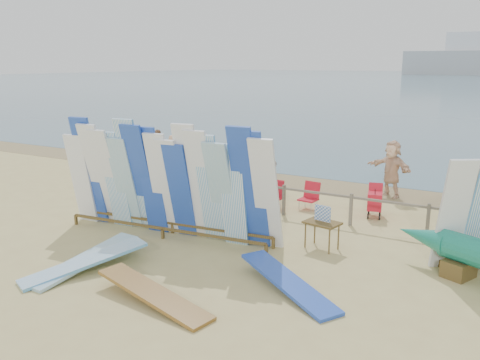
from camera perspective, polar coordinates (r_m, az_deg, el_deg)
The scene contains 21 objects.
ground at distance 12.41m, azimuth -0.97°, elevation -7.48°, with size 160.00×160.00×0.00m, color tan.
wet_sand_strip at distance 18.70m, azimuth 10.32°, elevation -0.59°, with size 40.00×2.60×0.01m, color olive.
distant_ship at distance 190.84m, azimuth 24.81°, elevation 12.23°, with size 45.00×8.00×14.00m.
fence at distance 14.76m, azimuth 4.95°, elevation -1.58°, with size 12.08×0.08×0.90m.
main_surfboard_rack at distance 12.88m, azimuth -8.24°, elevation -0.52°, with size 6.06×1.40×3.01m.
vendor_table at distance 12.32m, azimuth 9.18°, elevation -6.05°, with size 0.90×0.71×1.07m.
flat_board_e at distance 11.47m, azimuth -16.96°, elevation -9.85°, with size 0.56×2.70×0.07m, color white.
flat_board_d at distance 10.21m, azimuth 5.42°, elevation -12.24°, with size 0.56×2.70×0.07m, color #2348B3.
flat_board_c at distance 9.83m, azimuth -9.66°, elevation -13.43°, with size 0.56×2.70×0.07m, color olive.
flat_board_a at distance 11.68m, azimuth -16.91°, elevation -9.42°, with size 0.56×2.70×0.07m, color #80B4CD.
beach_chair_left at distance 15.49m, azimuth 3.62°, elevation -2.30°, with size 0.57×0.59×0.86m.
beach_chair_right at distance 15.55m, azimuth 7.73°, elevation -2.39°, with size 0.58×0.59×0.82m.
stroller at distance 15.11m, azimuth 14.88°, elevation -2.62°, with size 0.62×0.78×0.95m.
beachgoer_4 at distance 17.23m, azimuth 2.59°, elevation 1.58°, with size 1.08×0.47×1.85m, color #8C6042.
beachgoer_0 at distance 19.20m, azimuth -7.37°, elevation 2.51°, with size 0.85×0.40×1.73m, color tan.
beachgoer_1 at distance 16.99m, azimuth -0.31°, elevation 0.95°, with size 0.57×0.31×1.57m, color #8C6042.
beachgoer_5 at distance 17.39m, azimuth 16.65°, elevation 1.22°, with size 1.75×0.57×1.89m, color beige.
beachgoer_8 at distance 14.50m, azimuth 24.65°, elevation -2.00°, with size 0.86×0.41×1.76m, color beige.
beachgoer_11 at distance 18.84m, azimuth -0.49°, elevation 2.38°, with size 1.58×0.51×1.71m, color beige.
beachgoer_extra_1 at distance 21.40m, azimuth -9.19°, elevation 3.43°, with size 0.97×0.42×1.65m, color #8C6042.
beachgoer_2 at distance 18.43m, azimuth -3.91°, elevation 2.33°, with size 0.90×0.43×1.85m, color beige.
Camera 1 is at (5.91, -9.99, 4.36)m, focal length 38.00 mm.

